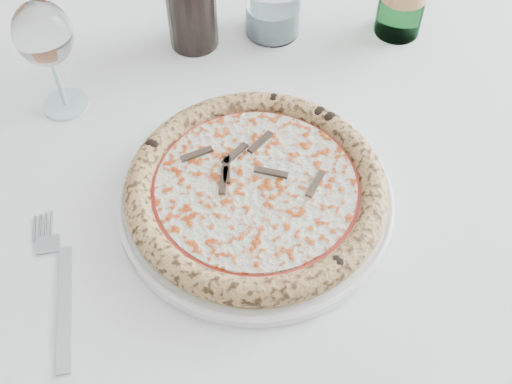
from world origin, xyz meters
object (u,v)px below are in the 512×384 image
plate (256,198)px  tumbler (273,10)px  pizza (256,189)px  wine_glass (44,37)px  dining_table (228,184)px

plate → tumbler: 0.32m
tumbler → pizza: bearing=-117.4°
plate → tumbler: size_ratio=3.69×
wine_glass → dining_table: bearing=-41.0°
wine_glass → tumbler: bearing=6.3°
dining_table → wine_glass: (-0.17, 0.15, 0.20)m
pizza → tumbler: tumbler is taller
tumbler → dining_table: bearing=-128.6°
dining_table → tumbler: bearing=51.4°
dining_table → plate: bearing=-90.0°
plate → tumbler: tumbler is taller
plate → pizza: 0.02m
pizza → tumbler: (0.15, 0.28, 0.01)m
plate → tumbler: bearing=62.6°
dining_table → pizza: 0.15m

